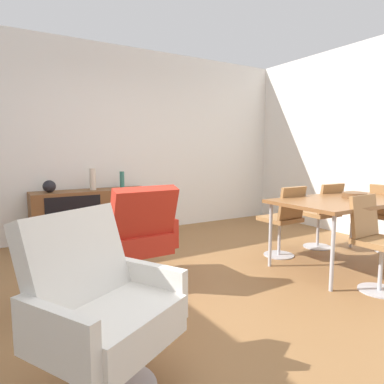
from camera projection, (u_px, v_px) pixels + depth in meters
name	position (u px, v px, depth m)	size (l,w,h in m)	color
ground_plane	(194.00, 295.00, 3.00)	(8.32, 8.32, 0.00)	olive
wall_back	(103.00, 141.00, 5.04)	(6.80, 0.12, 2.80)	white
sideboard	(92.00, 210.00, 4.76)	(1.60, 0.45, 0.72)	brown
vase_cobalt	(122.00, 180.00, 4.94)	(0.07, 0.07, 0.24)	#337266
vase_sculptural_dark	(93.00, 179.00, 4.73)	(0.09, 0.09, 0.30)	beige
vase_ceramic_small	(49.00, 186.00, 4.44)	(0.16, 0.16, 0.16)	black
dining_table	(346.00, 203.00, 3.70)	(1.60, 0.90, 0.74)	brown
wooden_bowl_on_table	(354.00, 195.00, 3.77)	(0.26, 0.26, 0.06)	brown
dining_chair_back_right	(323.00, 213.00, 4.38)	(0.42, 0.44, 0.86)	#9E7042
dining_chair_front_left	(376.00, 239.00, 3.07)	(0.42, 0.44, 0.86)	#9E7042
dining_chair_back_left	(284.00, 218.00, 4.02)	(0.41, 0.43, 0.86)	#9E7042
lounge_chair_red	(137.00, 234.00, 3.26)	(0.73, 0.67, 0.95)	red
armchair_black_shell	(99.00, 304.00, 1.77)	(0.88, 0.87, 0.95)	silver
side_table_round	(58.00, 272.00, 2.66)	(0.44, 0.44, 0.52)	white
fruit_bowl	(56.00, 242.00, 2.63)	(0.20, 0.20, 0.11)	#262628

